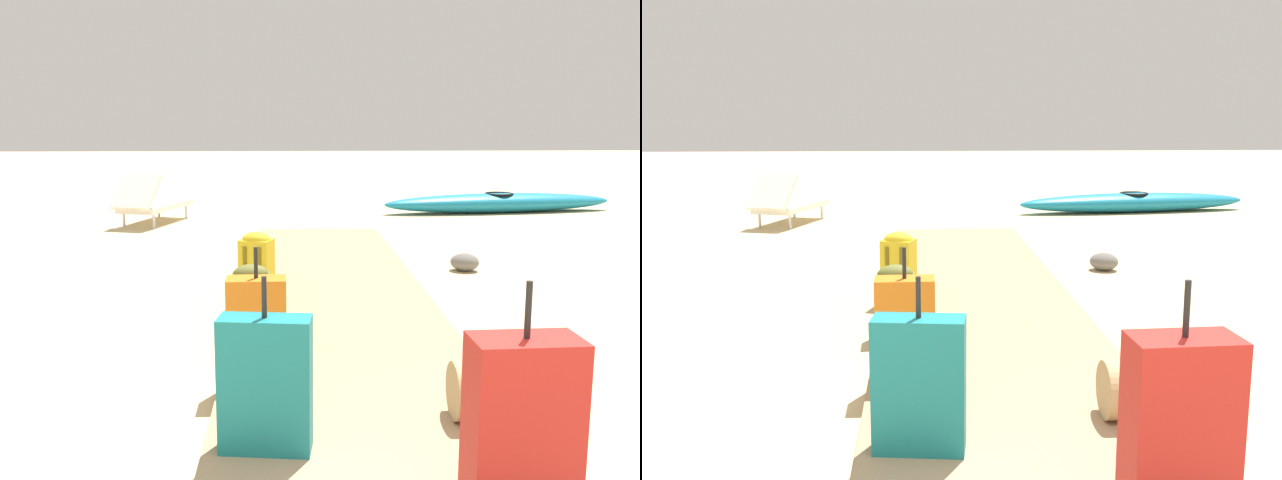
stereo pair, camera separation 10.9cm
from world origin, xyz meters
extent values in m
plane|color=#D1BA8C|center=(0.00, 3.17, 0.00)|extent=(60.00, 60.00, 0.00)
cube|color=tan|center=(0.00, 3.97, 0.04)|extent=(1.61, 7.93, 0.08)
cube|color=red|center=(0.47, 0.85, 0.44)|extent=(0.42, 0.24, 0.72)
cylinder|color=black|center=(0.47, 0.85, 0.90)|extent=(0.02, 0.02, 0.21)
cube|color=olive|center=(-0.67, 3.36, 0.28)|extent=(0.28, 0.20, 0.40)
ellipsoid|color=olive|center=(-0.67, 3.36, 0.48)|extent=(0.26, 0.19, 0.13)
cylinder|color=#333516|center=(-0.74, 3.26, 0.28)|extent=(0.04, 0.04, 0.32)
cylinder|color=#333516|center=(-0.60, 3.26, 0.28)|extent=(0.04, 0.04, 0.32)
cube|color=orange|center=(-0.59, 2.36, 0.38)|extent=(0.35, 0.19, 0.60)
cylinder|color=black|center=(-0.59, 2.36, 0.77)|extent=(0.02, 0.02, 0.18)
cube|color=#197A7F|center=(-0.51, 1.46, 0.39)|extent=(0.44, 0.23, 0.63)
cylinder|color=black|center=(-0.51, 1.46, 0.80)|extent=(0.02, 0.02, 0.19)
cylinder|color=tan|center=(0.65, 1.74, 0.23)|extent=(0.45, 0.30, 0.30)
torus|color=black|center=(0.65, 1.74, 0.41)|extent=(0.16, 0.02, 0.16)
cube|color=gold|center=(-0.68, 4.32, 0.32)|extent=(0.32, 0.28, 0.49)
ellipsoid|color=gold|center=(-0.68, 4.32, 0.57)|extent=(0.30, 0.26, 0.13)
cylinder|color=#6D5E11|center=(-0.77, 4.24, 0.32)|extent=(0.05, 0.05, 0.39)
cylinder|color=#6D5E11|center=(-0.65, 4.20, 0.32)|extent=(0.05, 0.05, 0.39)
cube|color=white|center=(-2.44, 9.17, 0.26)|extent=(0.97, 1.51, 0.08)
cube|color=white|center=(-2.61, 8.60, 0.54)|extent=(0.72, 0.65, 0.49)
cylinder|color=silver|center=(-2.52, 9.78, 0.11)|extent=(0.04, 0.04, 0.22)
cylinder|color=silver|center=(-2.06, 9.64, 0.11)|extent=(0.04, 0.04, 0.22)
cylinder|color=silver|center=(-2.83, 8.70, 0.11)|extent=(0.04, 0.04, 0.22)
cylinder|color=silver|center=(-2.37, 8.57, 0.11)|extent=(0.04, 0.04, 0.22)
ellipsoid|color=teal|center=(3.20, 10.14, 0.16)|extent=(4.10, 1.14, 0.33)
torus|color=black|center=(3.20, 10.14, 0.31)|extent=(0.55, 0.55, 0.05)
ellipsoid|color=slate|center=(1.45, 5.55, 0.09)|extent=(0.40, 0.40, 0.19)
camera|label=1|loc=(-0.39, -1.54, 1.58)|focal=38.94mm
camera|label=2|loc=(-0.50, -1.53, 1.58)|focal=38.94mm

